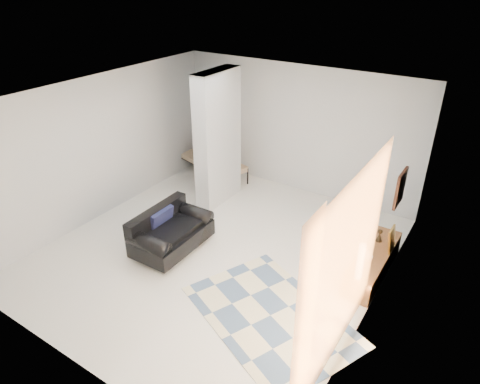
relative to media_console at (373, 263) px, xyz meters
The scene contains 17 objects.
floor 2.68m from the media_console, 160.29° to the right, with size 6.00×6.00×0.00m, color white.
ceiling 3.73m from the media_console, 160.29° to the right, with size 6.00×6.00×0.00m, color white.
wall_back 3.49m from the media_console, 140.23° to the left, with size 6.00×6.00×0.00m, color silver.
wall_front 4.80m from the media_console, 122.85° to the right, with size 6.00×6.00×0.00m, color silver.
wall_left 5.48m from the media_console, behind, with size 6.00×6.00×0.00m, color silver.
wall_right 1.52m from the media_console, 75.73° to the right, with size 6.00×6.00×0.00m, color silver.
partition_column 3.88m from the media_console, 169.10° to the left, with size 0.35×1.20×2.80m, color #B5B9BD.
hallway_door 5.12m from the media_console, 156.00° to the left, with size 0.85×0.06×2.04m, color white.
curtain 2.41m from the media_console, 85.83° to the right, with size 2.55×2.55×0.00m, color #FE9842.
wall_art 1.46m from the media_console, ahead, with size 0.04×0.45×0.55m, color #391A0F.
media_console is the anchor object (origin of this frame).
loveseat 3.54m from the media_console, 158.34° to the right, with size 0.88×1.48×0.76m.
daybed 4.72m from the media_console, 160.42° to the left, with size 1.90×1.19×0.77m.
area_rug 2.03m from the media_console, 117.05° to the right, with size 2.50×1.67×0.01m, color beige.
cylinder_lamp 0.90m from the media_console, 91.55° to the right, with size 0.11×0.11×0.60m, color white.
bronze_figurine 0.49m from the media_console, 97.55° to the left, with size 0.11×0.11×0.22m, color #342617, non-canonical shape.
vase 0.37m from the media_console, 102.03° to the right, with size 0.17×0.17×0.18m, color silver.
Camera 1 is at (3.78, -5.08, 4.56)m, focal length 32.00 mm.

